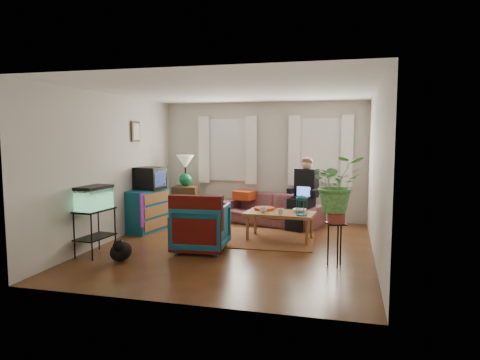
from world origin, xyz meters
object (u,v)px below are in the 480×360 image
(side_table, at_px, (186,203))
(coffee_table, at_px, (280,226))
(dresser, at_px, (147,210))
(armchair, at_px, (201,225))
(plant_stand, at_px, (335,245))
(sofa, at_px, (270,204))
(aquarium_stand, at_px, (95,232))

(side_table, height_order, coffee_table, side_table)
(dresser, distance_m, armchair, 1.87)
(armchair, xyz_separation_m, plant_stand, (2.15, -0.34, -0.11))
(sofa, height_order, side_table, sofa)
(sofa, distance_m, coffee_table, 1.42)
(dresser, bearing_deg, sofa, 39.31)
(dresser, xyz_separation_m, aquarium_stand, (-0.01, -1.77, -0.05))
(side_table, bearing_deg, armchair, -63.07)
(sofa, bearing_deg, side_table, -159.85)
(sofa, xyz_separation_m, aquarium_stand, (-2.24, -3.02, -0.07))
(armchair, bearing_deg, sofa, -110.62)
(dresser, distance_m, plant_stand, 3.94)
(side_table, height_order, aquarium_stand, side_table)
(dresser, relative_size, plant_stand, 1.44)
(side_table, bearing_deg, coffee_table, -29.50)
(sofa, relative_size, dresser, 2.41)
(side_table, bearing_deg, sofa, 1.17)
(side_table, distance_m, aquarium_stand, 3.01)
(sofa, relative_size, aquarium_stand, 3.02)
(coffee_table, bearing_deg, armchair, -134.38)
(dresser, relative_size, armchair, 1.07)
(side_table, bearing_deg, plant_stand, -38.58)
(sofa, bearing_deg, plant_stand, -42.89)
(side_table, distance_m, armchair, 2.60)
(sofa, xyz_separation_m, armchair, (-0.71, -2.35, -0.00))
(coffee_table, bearing_deg, dresser, -177.98)
(dresser, xyz_separation_m, armchair, (1.52, -1.10, 0.01))
(sofa, bearing_deg, aquarium_stand, -107.53)
(coffee_table, distance_m, plant_stand, 1.69)
(dresser, height_order, aquarium_stand, dresser)
(side_table, xyz_separation_m, dresser, (-0.34, -1.21, 0.03))
(side_table, relative_size, aquarium_stand, 1.05)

